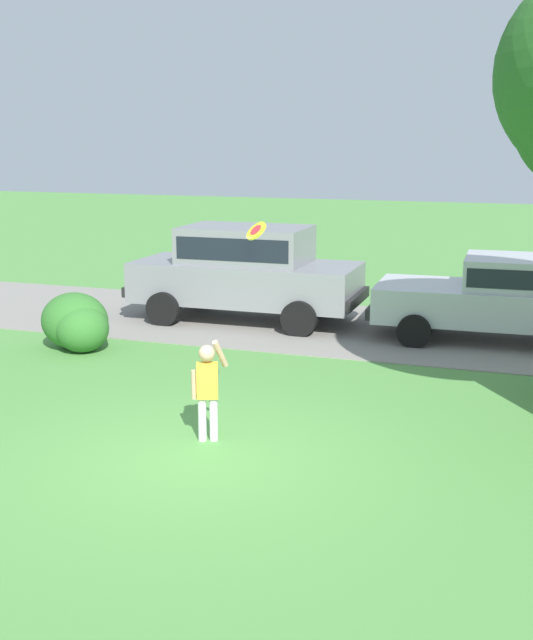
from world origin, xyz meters
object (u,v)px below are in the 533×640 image
(frisbee, at_px, (256,231))
(parked_suv, at_px, (246,268))
(child_thrower, at_px, (207,385))
(parked_sedan, at_px, (499,295))

(frisbee, bearing_deg, parked_suv, 111.61)
(child_thrower, relative_size, frisbee, 3.91)
(parked_suv, height_order, child_thrower, parked_suv)
(parked_suv, distance_m, child_thrower, 6.69)
(parked_sedan, height_order, child_thrower, parked_sedan)
(parked_suv, xyz_separation_m, frisbee, (2.40, -6.05, 1.49))
(parked_sedan, distance_m, parked_suv, 4.93)
(child_thrower, xyz_separation_m, frisbee, (0.51, 0.36, 1.85))
(frisbee, bearing_deg, child_thrower, -144.64)
(child_thrower, bearing_deg, frisbee, 35.36)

